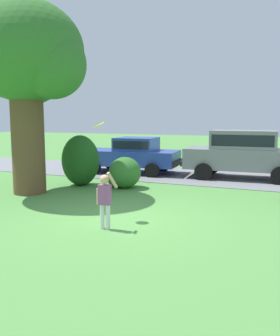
# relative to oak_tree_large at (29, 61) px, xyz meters

# --- Properties ---
(ground_plane) EXTENTS (80.00, 80.00, 0.00)m
(ground_plane) POSITION_rel_oak_tree_large_xyz_m (4.02, -1.80, -4.17)
(ground_plane) COLOR #518E42
(driveway_strip) EXTENTS (28.00, 4.40, 0.02)m
(driveway_strip) POSITION_rel_oak_tree_large_xyz_m (4.02, 5.32, -4.16)
(driveway_strip) COLOR slate
(driveway_strip) RESTS_ON ground
(oak_tree_large) EXTENTS (3.88, 3.85, 6.02)m
(oak_tree_large) POSITION_rel_oak_tree_large_xyz_m (0.00, 0.00, 0.00)
(oak_tree_large) COLOR brown
(oak_tree_large) RESTS_ON ground
(shrub_near_tree) EXTENTS (1.38, 1.22, 1.80)m
(shrub_near_tree) POSITION_rel_oak_tree_large_xyz_m (0.73, 1.66, -3.35)
(shrub_near_tree) COLOR #1E511C
(shrub_near_tree) RESTS_ON ground
(shrub_centre_left) EXTENTS (1.16, 1.18, 1.08)m
(shrub_centre_left) POSITION_rel_oak_tree_large_xyz_m (2.35, 1.84, -3.68)
(shrub_centre_left) COLOR #33702B
(shrub_centre_left) RESTS_ON ground
(parked_sedan) EXTENTS (4.54, 2.39, 1.56)m
(parked_sedan) POSITION_rel_oak_tree_large_xyz_m (1.19, 5.07, -3.32)
(parked_sedan) COLOR #28429E
(parked_sedan) RESTS_ON ground
(parked_suv) EXTENTS (4.78, 2.26, 1.92)m
(parked_suv) POSITION_rel_oak_tree_large_xyz_m (5.89, 5.40, -3.09)
(parked_suv) COLOR gray
(parked_suv) RESTS_ON ground
(child_thrower) EXTENTS (0.45, 0.28, 1.29)m
(child_thrower) POSITION_rel_oak_tree_large_xyz_m (4.08, -2.62, -3.45)
(child_thrower) COLOR white
(child_thrower) RESTS_ON ground
(frisbee) EXTENTS (0.29, 0.28, 0.18)m
(frisbee) POSITION_rel_oak_tree_large_xyz_m (3.50, -1.84, -1.91)
(frisbee) COLOR yellow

